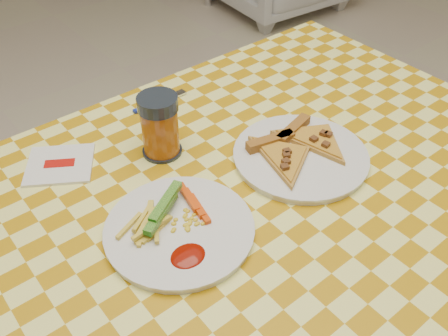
{
  "coord_description": "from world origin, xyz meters",
  "views": [
    {
      "loc": [
        -0.43,
        -0.48,
        1.38
      ],
      "look_at": [
        0.01,
        0.07,
        0.78
      ],
      "focal_mm": 40.0,
      "sensor_mm": 36.0,
      "label": 1
    }
  ],
  "objects_px": {
    "table": "(242,227)",
    "plate_left": "(180,231)",
    "plate_right": "(300,157)",
    "drink_glass": "(160,126)"
  },
  "relations": [
    {
      "from": "drink_glass",
      "to": "plate_left",
      "type": "bearing_deg",
      "value": -116.07
    },
    {
      "from": "table",
      "to": "plate_left",
      "type": "relative_size",
      "value": 5.22
    },
    {
      "from": "plate_right",
      "to": "drink_glass",
      "type": "bearing_deg",
      "value": 136.15
    },
    {
      "from": "table",
      "to": "plate_right",
      "type": "bearing_deg",
      "value": 4.81
    },
    {
      "from": "plate_left",
      "to": "plate_right",
      "type": "relative_size",
      "value": 0.95
    },
    {
      "from": "table",
      "to": "drink_glass",
      "type": "relative_size",
      "value": 10.01
    },
    {
      "from": "table",
      "to": "drink_glass",
      "type": "height_order",
      "value": "drink_glass"
    },
    {
      "from": "table",
      "to": "plate_left",
      "type": "bearing_deg",
      "value": 178.38
    },
    {
      "from": "table",
      "to": "plate_right",
      "type": "height_order",
      "value": "plate_right"
    },
    {
      "from": "table",
      "to": "plate_left",
      "type": "height_order",
      "value": "plate_left"
    }
  ]
}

